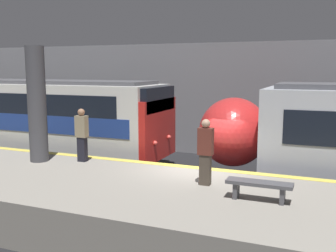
% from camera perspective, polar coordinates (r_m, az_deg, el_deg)
% --- Properties ---
extents(ground_plane, '(120.00, 120.00, 0.00)m').
position_cam_1_polar(ground_plane, '(12.54, 4.27, -10.96)').
color(ground_plane, black).
extents(platform, '(40.00, 4.75, 1.15)m').
position_cam_1_polar(platform, '(10.25, 0.09, -12.05)').
color(platform, gray).
rests_on(platform, ground).
extents(station_rear_barrier, '(50.00, 0.15, 5.34)m').
position_cam_1_polar(station_rear_barrier, '(18.49, 10.95, 3.63)').
color(station_rear_barrier, gray).
rests_on(station_rear_barrier, ground).
extents(support_pillar_near, '(0.59, 0.59, 3.71)m').
position_cam_1_polar(support_pillar_near, '(13.30, -18.48, 2.98)').
color(support_pillar_near, '#47474C').
rests_on(support_pillar_near, platform).
extents(person_waiting, '(0.38, 0.24, 1.73)m').
position_cam_1_polar(person_waiting, '(10.16, 5.46, -3.54)').
color(person_waiting, '#473D33').
rests_on(person_waiting, platform).
extents(person_walking, '(0.38, 0.24, 1.73)m').
position_cam_1_polar(person_walking, '(12.98, -12.39, -1.09)').
color(person_walking, black).
rests_on(person_walking, platform).
extents(platform_bench, '(1.50, 0.40, 0.45)m').
position_cam_1_polar(platform_bench, '(9.31, 13.08, -8.52)').
color(platform_bench, '#4C4C51').
rests_on(platform_bench, platform).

